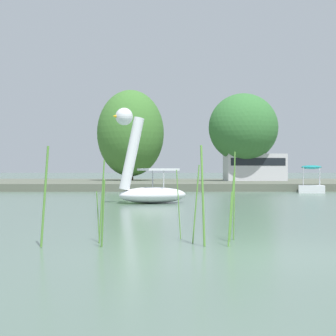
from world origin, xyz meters
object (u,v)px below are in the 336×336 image
swan_boat (148,182)px  tree_willow_near_path (131,133)px  parked_van (255,166)px  pedal_boat_teal (311,185)px  tree_broadleaf_behind_dock (243,128)px

swan_boat → tree_willow_near_path: bearing=93.9°
parked_van → tree_willow_near_path: bearing=170.1°
swan_boat → parked_van: (7.27, 22.39, 0.69)m
swan_boat → tree_willow_near_path: size_ratio=0.50×
pedal_boat_teal → swan_boat: bearing=-128.2°
pedal_boat_teal → tree_broadleaf_behind_dock: size_ratio=0.38×
parked_van → swan_boat: bearing=-108.0°
swan_boat → tree_broadleaf_behind_dock: bearing=73.9°
swan_boat → parked_van: size_ratio=0.76×
swan_boat → pedal_boat_teal: size_ratio=1.43×
swan_boat → tree_broadleaf_behind_dock: (6.42, 22.21, 3.41)m
pedal_boat_teal → tree_broadleaf_behind_dock: tree_broadleaf_behind_dock is taller
pedal_boat_teal → tree_willow_near_path: (-10.05, 13.23, 3.46)m
pedal_boat_teal → parked_van: bearing=95.7°
swan_boat → pedal_boat_teal: bearing=51.8°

